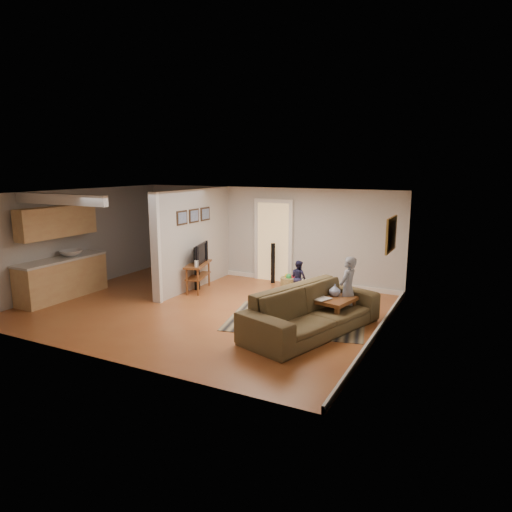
# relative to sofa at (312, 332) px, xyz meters

# --- Properties ---
(ground) EXTENTS (7.50, 7.50, 0.00)m
(ground) POSITION_rel_sofa_xyz_m (-2.60, 0.33, 0.00)
(ground) COLOR brown
(ground) RESTS_ON ground
(room_shell) EXTENTS (7.54, 6.02, 2.52)m
(room_shell) POSITION_rel_sofa_xyz_m (-3.67, 0.75, 1.46)
(room_shell) COLOR #B3AFAB
(room_shell) RESTS_ON ground
(area_rug) EXTENTS (3.05, 2.50, 0.01)m
(area_rug) POSITION_rel_sofa_xyz_m (-0.51, 0.50, 0.01)
(area_rug) COLOR black
(area_rug) RESTS_ON ground
(sofa) EXTENTS (2.00, 3.12, 0.85)m
(sofa) POSITION_rel_sofa_xyz_m (0.00, 0.00, 0.00)
(sofa) COLOR #4B4325
(sofa) RESTS_ON ground
(coffee_table) EXTENTS (1.50, 1.07, 0.81)m
(coffee_table) POSITION_rel_sofa_xyz_m (-0.10, 0.70, 0.42)
(coffee_table) COLOR brown
(coffee_table) RESTS_ON ground
(tv_console) EXTENTS (0.71, 1.17, 0.94)m
(tv_console) POSITION_rel_sofa_xyz_m (-3.53, 1.50, 0.63)
(tv_console) COLOR brown
(tv_console) RESTS_ON ground
(speaker_left) EXTENTS (0.13, 0.13, 1.08)m
(speaker_left) POSITION_rel_sofa_xyz_m (-3.60, 1.53, 0.54)
(speaker_left) COLOR black
(speaker_left) RESTS_ON ground
(speaker_right) EXTENTS (0.14, 0.14, 1.07)m
(speaker_right) POSITION_rel_sofa_xyz_m (-2.20, 3.03, 0.53)
(speaker_right) COLOR black
(speaker_right) RESTS_ON ground
(toy_basket) EXTENTS (0.46, 0.46, 0.41)m
(toy_basket) POSITION_rel_sofa_xyz_m (-1.55, 2.62, 0.17)
(toy_basket) COLOR olive
(toy_basket) RESTS_ON ground
(child) EXTENTS (0.40, 0.53, 1.31)m
(child) POSITION_rel_sofa_xyz_m (0.40, 0.93, 0.00)
(child) COLOR gray
(child) RESTS_ON ground
(toddler) EXTENTS (0.51, 0.47, 0.85)m
(toddler) POSITION_rel_sofa_xyz_m (-1.16, 2.25, 0.00)
(toddler) COLOR #1E1D3E
(toddler) RESTS_ON ground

